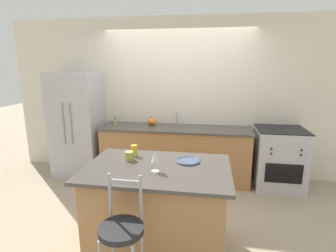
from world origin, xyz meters
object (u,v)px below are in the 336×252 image
dinner_plate (188,161)px  tumbler_cup (134,150)px  bar_stool_near (122,242)px  refrigerator (78,124)px  pumpkin_decoration (152,121)px  soap_bottle (115,122)px  oven_range (279,158)px  coffee_mug (130,156)px  wine_glass (155,157)px

dinner_plate → tumbler_cup: size_ratio=2.09×
bar_stool_near → refrigerator: bearing=123.5°
pumpkin_decoration → dinner_plate: bearing=-66.0°
dinner_plate → soap_bottle: 2.14m
dinner_plate → refrigerator: bearing=142.1°
refrigerator → soap_bottle: size_ratio=12.02×
refrigerator → oven_range: bearing=-0.0°
oven_range → dinner_plate: 2.12m
coffee_mug → pumpkin_decoration: pumpkin_decoration is taller
tumbler_cup → soap_bottle: size_ratio=0.79×
dinner_plate → wine_glass: wine_glass is taller
dinner_plate → soap_bottle: soap_bottle is taller
oven_range → soap_bottle: (-2.70, 0.03, 0.49)m
dinner_plate → pumpkin_decoration: size_ratio=1.63×
dinner_plate → coffee_mug: bearing=-175.7°
tumbler_cup → soap_bottle: bearing=117.1°
dinner_plate → pumpkin_decoration: (-0.78, 1.75, 0.02)m
refrigerator → dinner_plate: refrigerator is taller
wine_glass → pumpkin_decoration: bearing=103.6°
oven_range → pumpkin_decoration: size_ratio=6.29×
wine_glass → coffee_mug: wine_glass is taller
refrigerator → tumbler_cup: 2.10m
dinner_plate → wine_glass: size_ratio=1.27×
oven_range → wine_glass: size_ratio=4.88×
coffee_mug → tumbler_cup: tumbler_cup is taller
wine_glass → refrigerator: bearing=133.1°
bar_stool_near → tumbler_cup: (-0.18, 0.97, 0.41)m
bar_stool_near → dinner_plate: (0.43, 0.87, 0.36)m
dinner_plate → wine_glass: bearing=-133.6°
dinner_plate → oven_range: bearing=50.7°
dinner_plate → soap_bottle: bearing=130.5°
dinner_plate → coffee_mug: coffee_mug is taller
refrigerator → tumbler_cup: refrigerator is taller
dinner_plate → tumbler_cup: (-0.61, 0.10, 0.05)m
oven_range → coffee_mug: (-1.93, -1.65, 0.51)m
oven_range → wine_glass: 2.55m
oven_range → wine_glass: wine_glass is taller
bar_stool_near → pumpkin_decoration: bearing=97.6°
coffee_mug → pumpkin_decoration: (-0.17, 1.80, -0.02)m
dinner_plate → tumbler_cup: tumbler_cup is taller
pumpkin_decoration → soap_bottle: (-0.61, -0.12, 0.00)m
dinner_plate → bar_stool_near: bearing=-116.1°
tumbler_cup → pumpkin_decoration: size_ratio=0.78×
bar_stool_near → soap_bottle: 2.71m
wine_glass → oven_range: bearing=50.0°
oven_range → tumbler_cup: 2.49m
bar_stool_near → soap_bottle: bearing=111.0°
refrigerator → wine_glass: size_ratio=9.24×
pumpkin_decoration → coffee_mug: bearing=-84.7°
oven_range → coffee_mug: bearing=-139.4°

